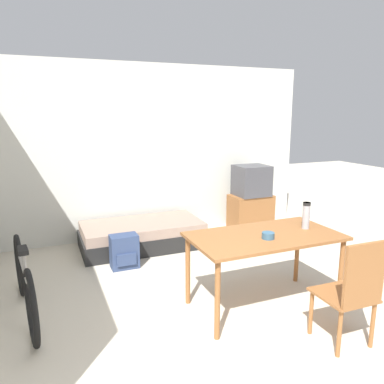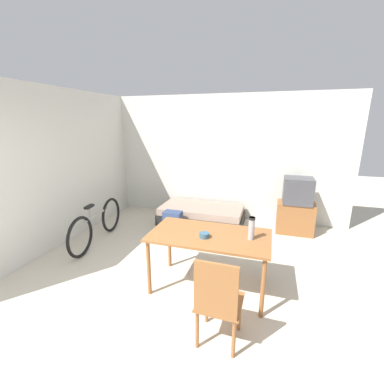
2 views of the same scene
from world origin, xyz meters
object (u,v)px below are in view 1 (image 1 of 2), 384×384
Objects in this scene: tv at (251,200)px; thermos_flask at (306,214)px; bicycle at (25,283)px; backpack at (124,252)px; wooden_chair at (353,289)px; mate_bowl at (268,236)px; daybed at (143,235)px; dining_table at (265,242)px.

tv is 2.35m from thermos_flask.
bicycle is 1.40m from backpack.
wooden_chair is 0.99m from thermos_flask.
bicycle is 3.94× the size of backpack.
thermos_flask reaches higher than mate_bowl.
mate_bowl is at bearing -20.44° from bicycle.
tv is 1.15× the size of wooden_chair.
backpack is at bearing 123.16° from mate_bowl.
bicycle is (-2.53, 1.58, -0.18)m from wooden_chair.
thermos_flask reaches higher than daybed.
mate_bowl is at bearing -167.16° from thermos_flask.
wooden_chair is 0.87m from mate_bowl.
tv reaches higher than daybed.
bicycle is at bearing -156.18° from tv.
mate_bowl is (-0.04, -0.11, 0.11)m from dining_table.
backpack is (-1.10, 1.51, -0.47)m from dining_table.
wooden_chair is at bearing -71.57° from dining_table.
daybed is 2.56m from thermos_flask.
tv reaches higher than thermos_flask.
thermos_flask is at bearing 12.84° from mate_bowl.
thermos_flask is (0.51, 0.01, 0.23)m from dining_table.
bicycle is at bearing -136.92° from daybed.
dining_table reaches higher than bicycle.
bicycle reaches higher than backpack.
daybed is at bearing 43.08° from bicycle.
bicycle is (-3.44, -1.52, -0.18)m from tv.
backpack is at bearing -122.40° from daybed.
dining_table is (0.68, -2.16, 0.50)m from daybed.
dining_table is 1.55× the size of wooden_chair.
bicycle is 2.39m from mate_bowl.
mate_bowl is (-1.24, -2.34, 0.27)m from tv.
daybed is 0.77m from backpack.
tv is 0.65× the size of bicycle.
dining_table is at bearing 108.43° from wooden_chair.
daybed is 2.32m from dining_table.
bicycle is 14.17× the size of mate_bowl.
wooden_chair is 3.44× the size of thermos_flask.
thermos_flask reaches higher than wooden_chair.
bicycle is (-1.56, -1.45, 0.16)m from daybed.
dining_table is 0.56m from thermos_flask.
thermos_flask is 0.65× the size of backpack.
bicycle is at bearing 162.46° from dining_table.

